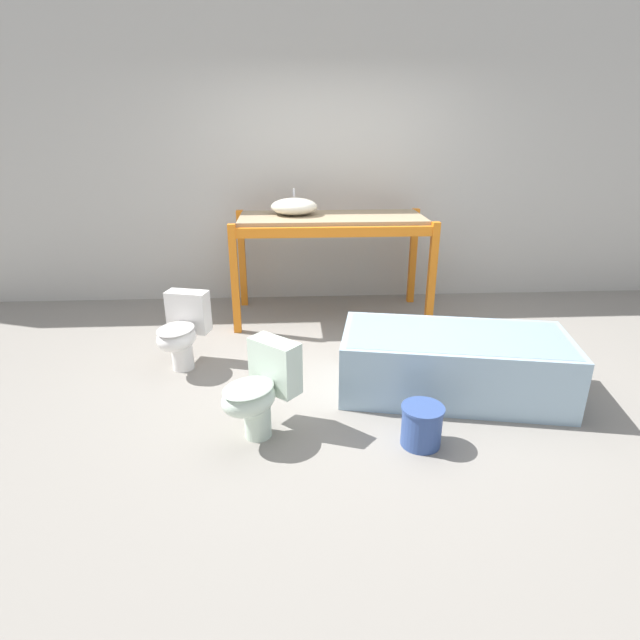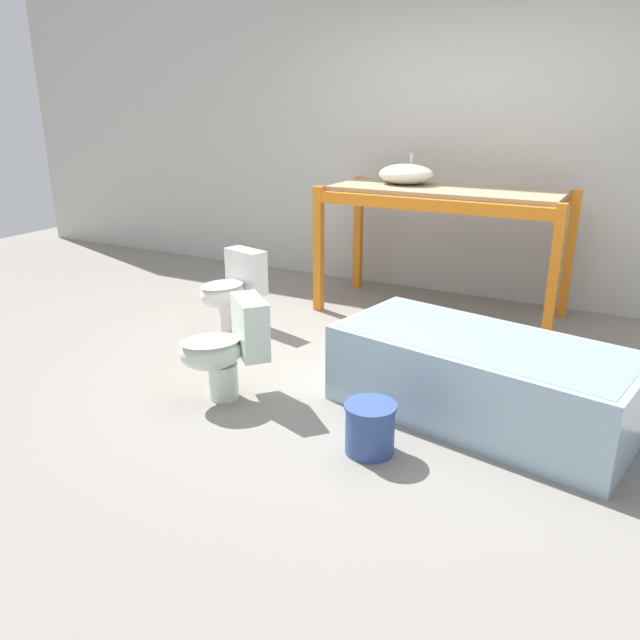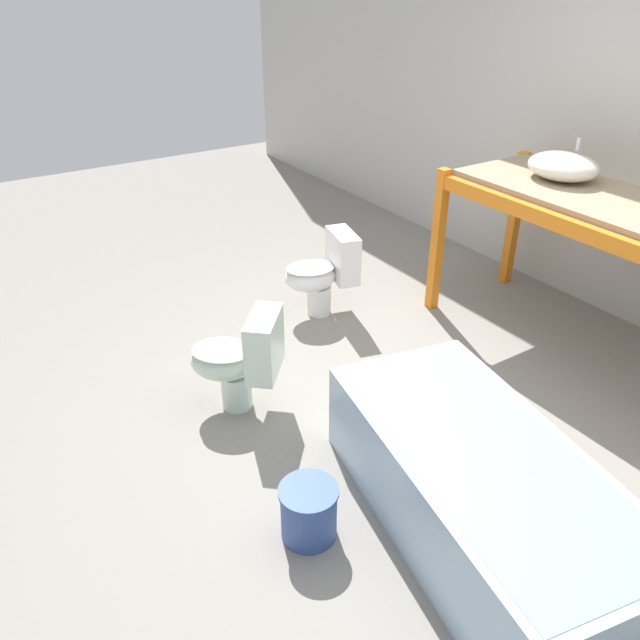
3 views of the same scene
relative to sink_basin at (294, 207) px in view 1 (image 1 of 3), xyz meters
name	(u,v)px [view 1 (image 1 of 3)]	position (x,y,z in m)	size (l,w,h in m)	color
ground_plane	(347,373)	(0.39, -1.40, -1.12)	(12.00, 12.00, 0.00)	gray
warehouse_wall_rear	(330,152)	(0.39, 0.61, 0.48)	(10.80, 0.08, 3.20)	beige
shelving_rack	(331,231)	(0.36, -0.07, -0.23)	(1.93, 0.86, 1.04)	orange
sink_basin	(294,207)	(0.00, 0.00, 0.00)	(0.46, 0.39, 0.24)	silver
bathtub_main	(454,359)	(1.14, -1.73, -0.86)	(1.73, 1.04, 0.46)	#99B7CC
toilet_near	(182,330)	(-0.93, -1.19, -0.80)	(0.43, 0.56, 0.61)	white
toilet_far	(260,389)	(-0.25, -2.19, -0.80)	(0.57, 0.58, 0.61)	silver
bucket_white	(422,424)	(0.75, -2.37, -0.98)	(0.27, 0.27, 0.27)	#334C8C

